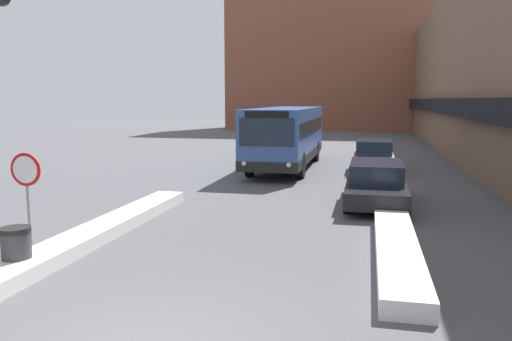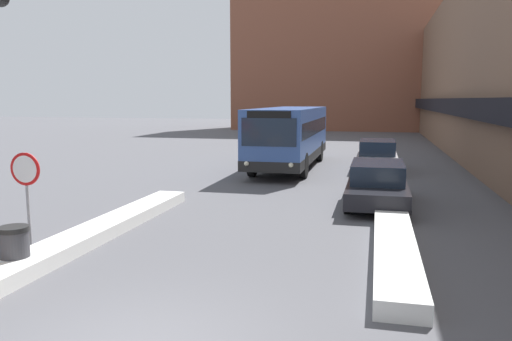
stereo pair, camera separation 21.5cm
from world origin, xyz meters
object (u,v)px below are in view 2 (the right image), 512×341
Objects in this scene: parked_car_back at (377,156)px; trash_bin at (15,250)px; stop_sign at (26,179)px; parked_car_front at (377,183)px; city_bus at (290,135)px.

trash_bin is at bearing -113.06° from parked_car_back.
parked_car_front is at bearing 41.24° from stop_sign.
stop_sign reaches higher than parked_car_front.
parked_car_back is (0.00, 8.03, 0.04)m from parked_car_front.
city_bus reaches higher than parked_car_back.
stop_sign is at bearing -103.46° from city_bus.
parked_car_back is 2.06× the size of stop_sign.
trash_bin is (-7.00, -16.44, -0.27)m from parked_car_back.
trash_bin is (-2.72, -16.47, -1.19)m from city_bus.
parked_car_back reaches higher than parked_car_front.
city_bus is 16.74m from trash_bin.
parked_car_back is (4.28, -0.03, -0.92)m from city_bus.
city_bus is 9.17m from parked_car_front.
city_bus is 2.12× the size of parked_car_front.
stop_sign is (-7.85, -14.91, 0.87)m from parked_car_back.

